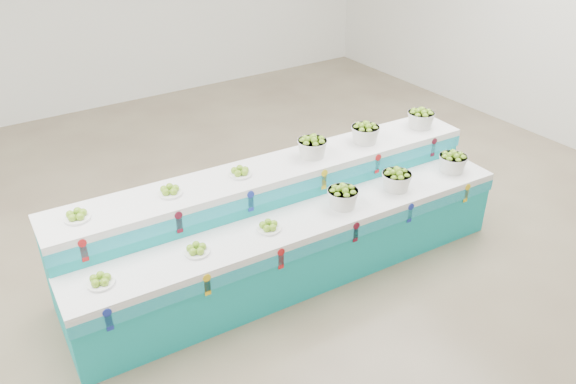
% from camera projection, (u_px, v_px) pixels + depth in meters
% --- Properties ---
extents(ground, '(10.00, 10.00, 0.00)m').
position_uv_depth(ground, '(264.00, 248.00, 6.14)').
color(ground, brown).
rests_on(ground, ground).
extents(display_stand, '(4.48, 1.34, 1.02)m').
position_uv_depth(display_stand, '(288.00, 224.00, 5.63)').
color(display_stand, '#16AEB1').
rests_on(display_stand, ground).
extents(plate_lower_left, '(0.23, 0.23, 0.09)m').
position_uv_depth(plate_lower_left, '(100.00, 280.00, 4.47)').
color(plate_lower_left, white).
rests_on(plate_lower_left, display_stand).
extents(plate_lower_mid, '(0.23, 0.23, 0.09)m').
position_uv_depth(plate_lower_mid, '(197.00, 249.00, 4.83)').
color(plate_lower_mid, white).
rests_on(plate_lower_mid, display_stand).
extents(plate_lower_right, '(0.23, 0.23, 0.09)m').
position_uv_depth(plate_lower_right, '(269.00, 226.00, 5.14)').
color(plate_lower_right, white).
rests_on(plate_lower_right, display_stand).
extents(basket_lower_left, '(0.31, 0.31, 0.22)m').
position_uv_depth(basket_lower_left, '(343.00, 196.00, 5.46)').
color(basket_lower_left, silver).
rests_on(basket_lower_left, display_stand).
extents(basket_lower_mid, '(0.31, 0.31, 0.22)m').
position_uv_depth(basket_lower_mid, '(397.00, 179.00, 5.75)').
color(basket_lower_mid, silver).
rests_on(basket_lower_mid, display_stand).
extents(basket_lower_right, '(0.31, 0.31, 0.22)m').
position_uv_depth(basket_lower_right, '(453.00, 162.00, 6.09)').
color(basket_lower_right, silver).
rests_on(basket_lower_right, display_stand).
extents(plate_upper_left, '(0.23, 0.23, 0.09)m').
position_uv_depth(plate_upper_left, '(77.00, 215.00, 4.73)').
color(plate_upper_left, white).
rests_on(plate_upper_left, display_stand).
extents(plate_upper_mid, '(0.23, 0.23, 0.09)m').
position_uv_depth(plate_upper_mid, '(170.00, 190.00, 5.09)').
color(plate_upper_mid, white).
rests_on(plate_upper_mid, display_stand).
extents(plate_upper_right, '(0.23, 0.23, 0.09)m').
position_uv_depth(plate_upper_right, '(240.00, 171.00, 5.39)').
color(plate_upper_right, white).
rests_on(plate_upper_right, display_stand).
extents(basket_upper_left, '(0.31, 0.31, 0.22)m').
position_uv_depth(basket_upper_left, '(312.00, 146.00, 5.72)').
color(basket_upper_left, silver).
rests_on(basket_upper_left, display_stand).
extents(basket_upper_mid, '(0.31, 0.31, 0.22)m').
position_uv_depth(basket_upper_mid, '(365.00, 133.00, 6.01)').
color(basket_upper_mid, silver).
rests_on(basket_upper_mid, display_stand).
extents(basket_upper_right, '(0.31, 0.31, 0.22)m').
position_uv_depth(basket_upper_right, '(421.00, 118.00, 6.35)').
color(basket_upper_right, silver).
rests_on(basket_upper_right, display_stand).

